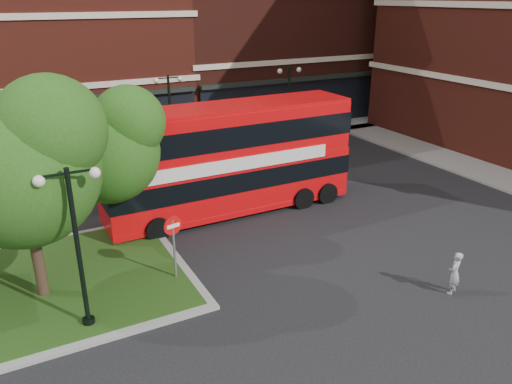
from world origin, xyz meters
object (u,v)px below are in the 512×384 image
woman (455,273)px  car_white (240,132)px  bus (229,152)px  car_silver (141,152)px

woman → car_white: woman is taller
bus → car_white: size_ratio=2.49×
car_silver → car_white: (7.11, 1.50, -0.02)m
car_silver → car_white: bearing=-73.2°
car_silver → car_white: size_ratio=0.99×
bus → car_white: bearing=61.3°
woman → car_white: 19.58m
woman → car_white: (1.73, 19.50, -0.01)m
woman → car_silver: car_silver is taller
woman → car_silver: (-5.38, 18.00, 0.01)m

